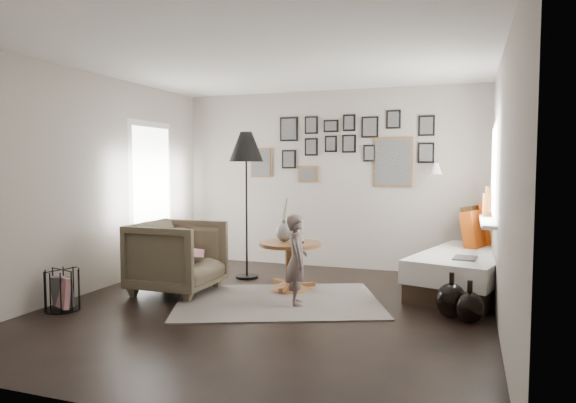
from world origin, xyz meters
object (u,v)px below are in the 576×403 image
(pedestal_table, at_px, (290,268))
(armchair, at_px, (177,257))
(vase, at_px, (284,228))
(daybed, at_px, (470,263))
(demijohn_small, at_px, (469,307))
(magazine_basket, at_px, (62,290))
(demijohn_large, at_px, (451,300))
(floor_lamp, at_px, (246,152))
(child, at_px, (297,260))

(pedestal_table, xyz_separation_m, armchair, (-1.22, -0.54, 0.16))
(vase, height_order, daybed, vase)
(armchair, distance_m, demijohn_small, 3.28)
(daybed, bearing_deg, pedestal_table, -143.25)
(magazine_basket, relative_size, demijohn_large, 0.94)
(daybed, bearing_deg, armchair, -142.09)
(floor_lamp, xyz_separation_m, demijohn_small, (2.81, -1.10, -1.52))
(vase, xyz_separation_m, demijohn_small, (2.12, -0.68, -0.59))
(armchair, relative_size, floor_lamp, 0.48)
(armchair, height_order, magazine_basket, armchair)
(daybed, distance_m, child, 2.24)
(armchair, bearing_deg, magazine_basket, 144.92)
(armchair, xyz_separation_m, floor_lamp, (0.46, 0.99, 1.25))
(daybed, bearing_deg, demijohn_small, -73.97)
(demijohn_large, distance_m, child, 1.62)
(armchair, bearing_deg, demijohn_small, -92.65)
(child, bearing_deg, floor_lamp, 20.96)
(child, bearing_deg, armchair, 63.56)
(pedestal_table, height_order, magazine_basket, pedestal_table)
(demijohn_small, bearing_deg, daybed, 90.11)
(magazine_basket, relative_size, child, 0.43)
(pedestal_table, height_order, vase, vase)
(daybed, xyz_separation_m, demijohn_small, (0.00, -1.44, -0.17))
(armchair, distance_m, floor_lamp, 1.66)
(floor_lamp, relative_size, demijohn_large, 4.30)
(demijohn_large, bearing_deg, vase, 164.00)
(armchair, relative_size, demijohn_small, 2.27)
(floor_lamp, bearing_deg, demijohn_large, -20.42)
(armchair, distance_m, demijohn_large, 3.11)
(vase, bearing_deg, child, -59.47)
(daybed, height_order, child, daybed)
(vase, bearing_deg, floor_lamp, 148.40)
(magazine_basket, height_order, demijohn_large, demijohn_large)
(pedestal_table, bearing_deg, vase, 165.96)
(pedestal_table, distance_m, armchair, 1.35)
(vase, relative_size, daybed, 0.23)
(magazine_basket, xyz_separation_m, child, (2.24, 1.00, 0.28))
(armchair, height_order, demijohn_small, armchair)
(floor_lamp, bearing_deg, pedestal_table, -30.00)
(floor_lamp, height_order, child, floor_lamp)
(vase, height_order, magazine_basket, vase)
(vase, bearing_deg, magazine_basket, -139.12)
(demijohn_small, bearing_deg, pedestal_table, 162.10)
(armchair, bearing_deg, demijohn_large, -90.55)
(armchair, relative_size, demijohn_large, 2.07)
(armchair, xyz_separation_m, child, (1.51, -0.05, 0.07))
(vase, xyz_separation_m, armchair, (-1.14, -0.56, -0.32))
(demijohn_large, relative_size, demijohn_small, 1.10)
(daybed, relative_size, magazine_basket, 5.38)
(pedestal_table, bearing_deg, child, -64.57)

